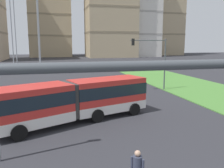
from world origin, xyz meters
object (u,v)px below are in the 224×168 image
at_px(traffic_light_far_right, 154,55).
at_px(apartment_tower_eastcentre, 139,3).
at_px(pedestrian_crossing, 137,168).
at_px(apartment_tower_east, 161,5).
at_px(articulated_bus, 76,100).

relative_size(traffic_light_far_right, apartment_tower_eastcentre, 0.14).
height_order(pedestrian_crossing, apartment_tower_east, apartment_tower_east).
relative_size(articulated_bus, pedestrian_crossing, 6.81).
xyz_separation_m(traffic_light_far_right, apartment_tower_eastcentre, (26.16, 75.65, 18.91)).
bearing_deg(pedestrian_crossing, traffic_light_far_right, 64.54).
xyz_separation_m(articulated_bus, pedestrian_crossing, (1.44, -9.35, -0.65)).
bearing_deg(apartment_tower_eastcentre, articulated_bus, -113.25).
xyz_separation_m(articulated_bus, traffic_light_far_right, (10.51, 9.70, 2.72)).
relative_size(pedestrian_crossing, apartment_tower_eastcentre, 0.04).
relative_size(articulated_bus, apartment_tower_east, 0.24).
bearing_deg(traffic_light_far_right, apartment_tower_eastcentre, 70.92).
distance_m(pedestrian_crossing, traffic_light_far_right, 21.37).
distance_m(pedestrian_crossing, apartment_tower_eastcentre, 103.46).
bearing_deg(traffic_light_far_right, articulated_bus, -137.28).
bearing_deg(apartment_tower_east, articulated_bus, -118.33).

